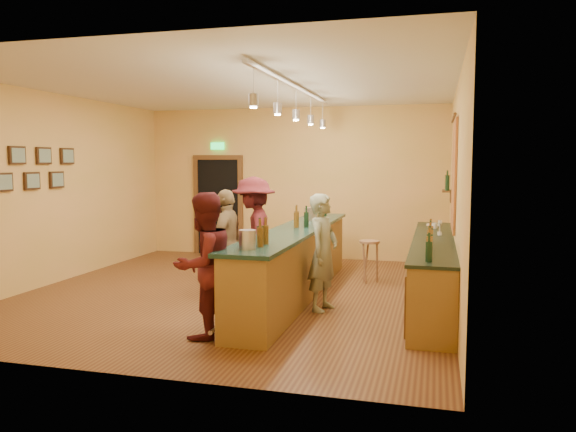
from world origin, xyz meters
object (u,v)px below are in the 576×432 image
(customer_a, at_px, (204,265))
(bar_stool, at_px, (369,249))
(bartender, at_px, (323,252))
(tasting_bar, at_px, (296,257))
(back_counter, at_px, (433,269))
(customer_b, at_px, (227,243))
(customer_c, at_px, (254,234))

(customer_a, bearing_deg, bar_stool, -178.73)
(bartender, bearing_deg, customer_a, 157.90)
(tasting_bar, height_order, bar_stool, tasting_bar)
(back_counter, bearing_deg, customer_b, -172.22)
(bar_stool, bearing_deg, bartender, -101.51)
(customer_b, height_order, customer_c, customer_c)
(tasting_bar, relative_size, customer_a, 3.00)
(back_counter, height_order, customer_b, customer_b)
(customer_c, bearing_deg, tasting_bar, 57.65)
(back_counter, distance_m, customer_c, 2.80)
(back_counter, height_order, bar_stool, back_counter)
(bartender, height_order, customer_a, customer_a)
(tasting_bar, xyz_separation_m, customer_c, (-0.75, 0.23, 0.30))
(bartender, xyz_separation_m, bar_stool, (0.41, 2.00, -0.24))
(back_counter, distance_m, customer_b, 3.09)
(customer_a, distance_m, customer_c, 2.44)
(customer_a, bearing_deg, back_counter, 157.01)
(customer_a, height_order, customer_c, customer_c)
(customer_c, relative_size, bar_stool, 2.55)
(customer_a, bearing_deg, bartender, 168.97)
(tasting_bar, height_order, customer_a, customer_a)
(customer_b, distance_m, bar_stool, 2.55)
(customer_a, height_order, bar_stool, customer_a)
(bartender, xyz_separation_m, customer_c, (-1.30, 0.88, 0.10))
(bartender, bearing_deg, bar_stool, 1.68)
(back_counter, xyz_separation_m, bartender, (-1.47, -0.83, 0.32))
(customer_a, xyz_separation_m, customer_c, (-0.20, 2.43, 0.06))
(customer_c, xyz_separation_m, bar_stool, (1.70, 1.12, -0.34))
(tasting_bar, relative_size, bar_stool, 7.15)
(back_counter, distance_m, bartender, 1.72)
(bartender, relative_size, customer_a, 0.95)
(customer_a, bearing_deg, customer_b, -142.31)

